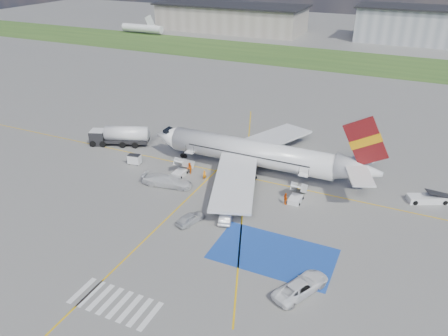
{
  "coord_description": "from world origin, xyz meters",
  "views": [
    {
      "loc": [
        21.73,
        -43.05,
        31.77
      ],
      "look_at": [
        -1.43,
        7.23,
        3.5
      ],
      "focal_mm": 35.0,
      "sensor_mm": 36.0,
      "label": 1
    }
  ],
  "objects_px": {
    "car_silver_b": "(227,215)",
    "van_white_b": "(167,179)",
    "gpu_cart": "(134,160)",
    "airliner": "(260,154)",
    "belt_loader": "(428,199)",
    "fuel_tanker": "(120,137)",
    "van_white_a": "(301,284)",
    "car_silver_a": "(190,218)"
  },
  "relations": [
    {
      "from": "car_silver_b",
      "to": "van_white_a",
      "type": "distance_m",
      "value": 15.24
    },
    {
      "from": "car_silver_b",
      "to": "van_white_a",
      "type": "relative_size",
      "value": 0.83
    },
    {
      "from": "gpu_cart",
      "to": "van_white_a",
      "type": "bearing_deg",
      "value": -36.53
    },
    {
      "from": "belt_loader",
      "to": "car_silver_a",
      "type": "relative_size",
      "value": 1.48
    },
    {
      "from": "airliner",
      "to": "fuel_tanker",
      "type": "relative_size",
      "value": 3.49
    },
    {
      "from": "gpu_cart",
      "to": "van_white_b",
      "type": "relative_size",
      "value": 0.38
    },
    {
      "from": "gpu_cart",
      "to": "car_silver_b",
      "type": "relative_size",
      "value": 0.5
    },
    {
      "from": "airliner",
      "to": "van_white_b",
      "type": "relative_size",
      "value": 6.52
    },
    {
      "from": "gpu_cart",
      "to": "van_white_b",
      "type": "xyz_separation_m",
      "value": [
        8.59,
        -3.99,
        0.35
      ]
    },
    {
      "from": "car_silver_b",
      "to": "airliner",
      "type": "bearing_deg",
      "value": -101.47
    },
    {
      "from": "van_white_b",
      "to": "car_silver_b",
      "type": "bearing_deg",
      "value": -120.09
    },
    {
      "from": "airliner",
      "to": "belt_loader",
      "type": "height_order",
      "value": "airliner"
    },
    {
      "from": "fuel_tanker",
      "to": "car_silver_b",
      "type": "height_order",
      "value": "fuel_tanker"
    },
    {
      "from": "car_silver_b",
      "to": "van_white_b",
      "type": "bearing_deg",
      "value": -35.38
    },
    {
      "from": "gpu_cart",
      "to": "van_white_a",
      "type": "distance_m",
      "value": 37.03
    },
    {
      "from": "gpu_cart",
      "to": "belt_loader",
      "type": "relative_size",
      "value": 0.36
    },
    {
      "from": "belt_loader",
      "to": "fuel_tanker",
      "type": "bearing_deg",
      "value": 157.24
    },
    {
      "from": "airliner",
      "to": "car_silver_b",
      "type": "height_order",
      "value": "airliner"
    },
    {
      "from": "airliner",
      "to": "van_white_b",
      "type": "distance_m",
      "value": 14.62
    },
    {
      "from": "car_silver_a",
      "to": "fuel_tanker",
      "type": "bearing_deg",
      "value": -16.73
    },
    {
      "from": "van_white_a",
      "to": "fuel_tanker",
      "type": "bearing_deg",
      "value": -3.99
    },
    {
      "from": "car_silver_b",
      "to": "van_white_b",
      "type": "distance_m",
      "value": 12.58
    },
    {
      "from": "airliner",
      "to": "gpu_cart",
      "type": "xyz_separation_m",
      "value": [
        -19.62,
        -5.33,
        -2.64
      ]
    },
    {
      "from": "gpu_cart",
      "to": "car_silver_a",
      "type": "relative_size",
      "value": 0.53
    },
    {
      "from": "airliner",
      "to": "fuel_tanker",
      "type": "height_order",
      "value": "airliner"
    },
    {
      "from": "belt_loader",
      "to": "van_white_a",
      "type": "distance_m",
      "value": 27.07
    },
    {
      "from": "fuel_tanker",
      "to": "van_white_b",
      "type": "distance_m",
      "value": 18.02
    },
    {
      "from": "airliner",
      "to": "van_white_a",
      "type": "xyz_separation_m",
      "value": [
        13.08,
        -22.7,
        -2.42
      ]
    },
    {
      "from": "van_white_a",
      "to": "van_white_b",
      "type": "distance_m",
      "value": 27.58
    },
    {
      "from": "belt_loader",
      "to": "car_silver_b",
      "type": "distance_m",
      "value": 28.35
    },
    {
      "from": "gpu_cart",
      "to": "van_white_a",
      "type": "relative_size",
      "value": 0.42
    },
    {
      "from": "van_white_b",
      "to": "belt_loader",
      "type": "bearing_deg",
      "value": -81.34
    },
    {
      "from": "gpu_cart",
      "to": "car_silver_a",
      "type": "distance_m",
      "value": 19.78
    },
    {
      "from": "airliner",
      "to": "belt_loader",
      "type": "xyz_separation_m",
      "value": [
        24.25,
        1.95,
        -2.95
      ]
    },
    {
      "from": "belt_loader",
      "to": "van_white_b",
      "type": "relative_size",
      "value": 1.06
    },
    {
      "from": "fuel_tanker",
      "to": "van_white_a",
      "type": "distance_m",
      "value": 45.6
    },
    {
      "from": "van_white_b",
      "to": "airliner",
      "type": "bearing_deg",
      "value": -58.87
    },
    {
      "from": "fuel_tanker",
      "to": "belt_loader",
      "type": "distance_m",
      "value": 50.72
    },
    {
      "from": "car_silver_a",
      "to": "van_white_b",
      "type": "relative_size",
      "value": 0.72
    },
    {
      "from": "fuel_tanker",
      "to": "car_silver_b",
      "type": "bearing_deg",
      "value": -47.31
    },
    {
      "from": "car_silver_a",
      "to": "car_silver_b",
      "type": "bearing_deg",
      "value": -128.02
    },
    {
      "from": "car_silver_a",
      "to": "van_white_b",
      "type": "bearing_deg",
      "value": -23.67
    }
  ]
}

